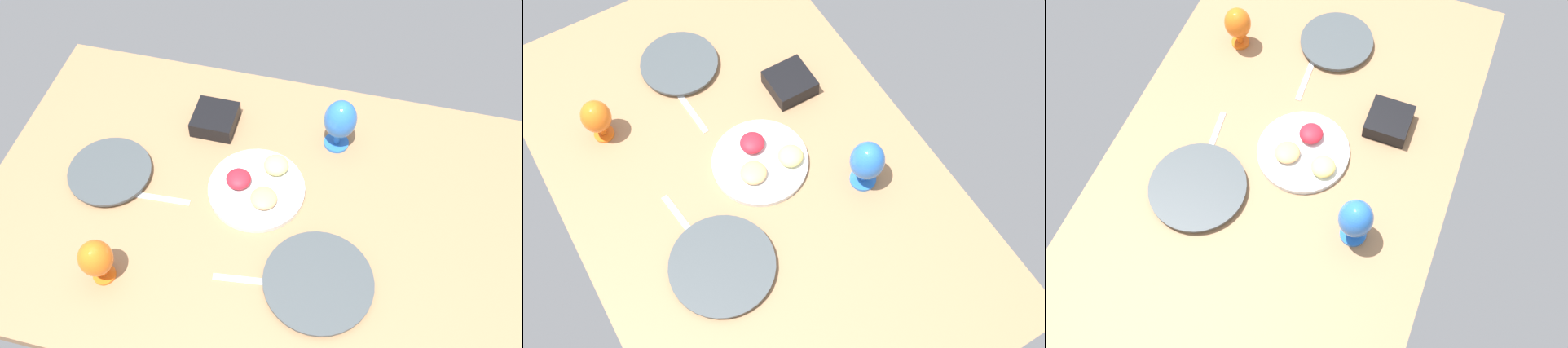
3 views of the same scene
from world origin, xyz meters
TOP-DOWN VIEW (x-y plane):
  - ground_plane at (0.00, 0.00)cm, footprint 160.00×104.00cm
  - dinner_plate_left at (-21.46, 19.53)cm, footprint 29.38×29.38cm
  - dinner_plate_right at (45.51, -0.73)cm, footprint 24.92×24.92cm
  - fruit_platter at (1.26, -5.93)cm, footprint 28.57×28.57cm
  - hurricane_glass_orange at (34.36, 30.40)cm, footprint 8.80×8.80cm
  - hurricane_glass_blue at (-18.68, -28.53)cm, footprint 9.82×9.82cm
  - square_bowl_black at (20.31, -27.01)cm, footprint 13.32×13.32cm
  - fork_by_left_plate at (-2.82, 22.90)cm, footprint 18.09×3.95cm
  - fork_by_right_plate at (28.25, 3.94)cm, footprint 18.07×2.83cm

SIDE VIEW (x-z plane):
  - ground_plane at x=0.00cm, z-range -4.00..0.00cm
  - fork_by_left_plate at x=-2.82cm, z-range 0.00..0.60cm
  - fork_by_right_plate at x=28.25cm, z-range 0.00..0.60cm
  - dinner_plate_left at x=-21.46cm, z-range 0.05..2.42cm
  - dinner_plate_right at x=45.51cm, z-range 0.05..2.48cm
  - fruit_platter at x=1.26cm, z-range -1.13..4.38cm
  - square_bowl_black at x=20.31cm, z-range 0.31..5.80cm
  - hurricane_glass_orange at x=34.36cm, z-range 1.80..17.48cm
  - hurricane_glass_blue at x=-18.68cm, z-range 1.94..20.19cm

